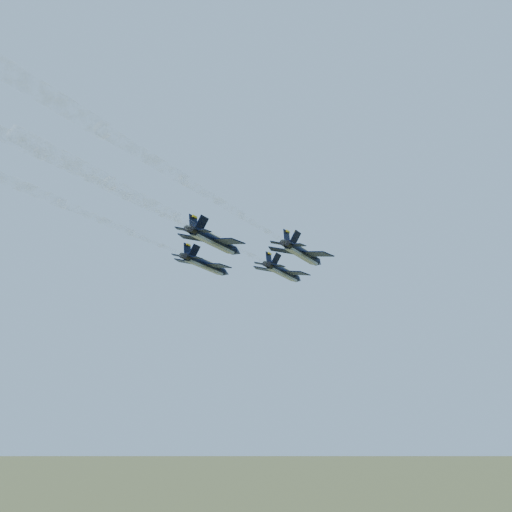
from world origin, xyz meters
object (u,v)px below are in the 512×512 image
at_px(jet_slot, 215,241).
at_px(jet_lead, 284,272).
at_px(jet_right, 303,254).
at_px(jet_left, 206,265).

bearing_deg(jet_slot, jet_lead, 89.80).
relative_size(jet_lead, jet_slot, 1.00).
xyz_separation_m(jet_right, jet_slot, (-10.19, -11.96, 0.00)).
xyz_separation_m(jet_lead, jet_right, (7.39, -11.31, 0.00)).
bearing_deg(jet_lead, jet_slot, -90.20).
bearing_deg(jet_slot, jet_right, 56.22).
relative_size(jet_left, jet_slot, 1.00).
bearing_deg(jet_left, jet_lead, 50.71).
relative_size(jet_right, jet_slot, 1.00).
distance_m(jet_right, jet_slot, 15.71).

